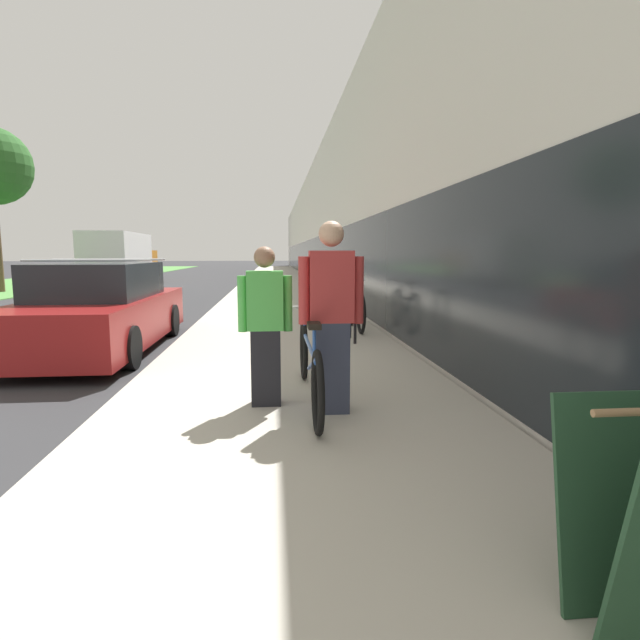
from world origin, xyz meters
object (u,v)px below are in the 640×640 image
tandem_bicycle (309,365)px  person_bystander (265,326)px  cruiser_bike_nearest (356,309)px  bike_rack_hoop (353,310)px  parked_sedan_curbside (101,311)px  moving_truck (121,259)px  person_rider (331,318)px

tandem_bicycle → person_bystander: size_ratio=1.65×
cruiser_bike_nearest → tandem_bicycle: bearing=-104.8°
tandem_bicycle → bike_rack_hoop: size_ratio=2.97×
person_bystander → parked_sedan_curbside: 4.43m
bike_rack_hoop → moving_truck: 19.79m
person_rider → parked_sedan_curbside: bearing=130.8°
parked_sedan_curbside → person_bystander: bearing=-52.7°
tandem_bicycle → parked_sedan_curbside: bearing=131.7°
person_bystander → bike_rack_hoop: bearing=68.0°
parked_sedan_curbside → moving_truck: moving_truck is taller
cruiser_bike_nearest → parked_sedan_curbside: 4.50m
person_bystander → bike_rack_hoop: 3.73m
parked_sedan_curbside → moving_truck: size_ratio=0.71×
person_bystander → cruiser_bike_nearest: person_bystander is taller
person_rider → person_bystander: (-0.60, 0.27, -0.11)m
tandem_bicycle → cruiser_bike_nearest: (1.24, 4.67, 0.02)m
person_rider → moving_truck: 22.88m
bike_rack_hoop → cruiser_bike_nearest: 1.29m
person_rider → parked_sedan_curbside: person_rider is taller
cruiser_bike_nearest → parked_sedan_curbside: parked_sedan_curbside is taller
bike_rack_hoop → moving_truck: moving_truck is taller
moving_truck → cruiser_bike_nearest: bearing=-60.9°
parked_sedan_curbside → person_rider: bearing=-49.2°
person_rider → moving_truck: size_ratio=0.26×
tandem_bicycle → person_rider: bearing=-60.9°
person_rider → parked_sedan_curbside: (-3.28, 3.79, -0.33)m
person_bystander → moving_truck: 22.42m
person_rider → cruiser_bike_nearest: bearing=78.0°
person_rider → cruiser_bike_nearest: 5.12m
person_bystander → bike_rack_hoop: (1.39, 3.45, -0.25)m
bike_rack_hoop → moving_truck: bearing=116.7°
person_bystander → parked_sedan_curbside: size_ratio=0.32×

